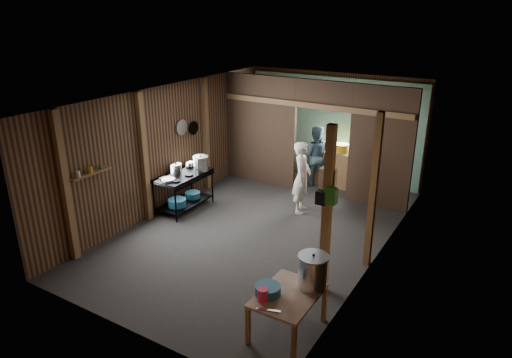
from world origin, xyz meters
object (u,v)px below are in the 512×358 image
Objects in this scene: stove_pot_large at (201,164)px; cook at (302,177)px; gas_range at (184,191)px; stock_pot at (313,272)px; pink_bucket at (263,295)px; yellow_tub at (342,148)px; prep_table at (288,313)px.

cook is at bearing 21.04° from stove_pot_large.
gas_range is 0.88× the size of cook.
stock_pot is at bearing -165.81° from cook.
pink_bucket is 0.11× the size of cook.
stock_pot is 0.32× the size of cook.
stock_pot reaches higher than gas_range.
stove_pot_large reaches higher than pink_bucket.
pink_bucket is at bearing -37.57° from gas_range.
gas_range is 3.82m from yellow_tub.
stock_pot is 1.39× the size of yellow_tub.
yellow_tub reaches higher than prep_table.
stock_pot is 3.67m from cook.
prep_table is 0.52m from pink_bucket.
stove_pot_large is 0.22× the size of cook.
stock_pot is (0.19, 0.32, 0.51)m from prep_table.
stock_pot is at bearing -72.76° from yellow_tub.
gas_range is at bearing 151.91° from stock_pot.
stove_pot_large is at bearing 146.49° from stock_pot.
gas_range is 4.07× the size of stove_pot_large.
stove_pot_large is 1.98× the size of pink_bucket.
stove_pot_large is (0.17, 0.39, 0.54)m from gas_range.
gas_range is at bearing -113.65° from stove_pot_large.
pink_bucket is (-0.41, -0.61, -0.14)m from stock_pot.
stove_pot_large is (-3.54, 2.79, 0.64)m from prep_table.
yellow_tub is (-1.38, 5.38, 0.65)m from prep_table.
stove_pot_large is at bearing 137.22° from pink_bucket.
pink_bucket is 5.79m from yellow_tub.
stock_pot is at bearing -28.09° from gas_range.
prep_table is 0.65× the size of cook.
cook reaches higher than stock_pot.
pink_bucket is at bearing -174.92° from cook.
yellow_tub is at bearing 104.36° from prep_table.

